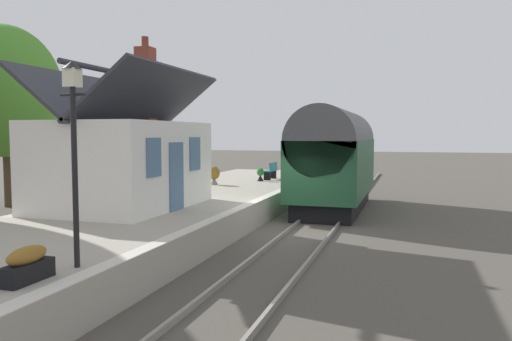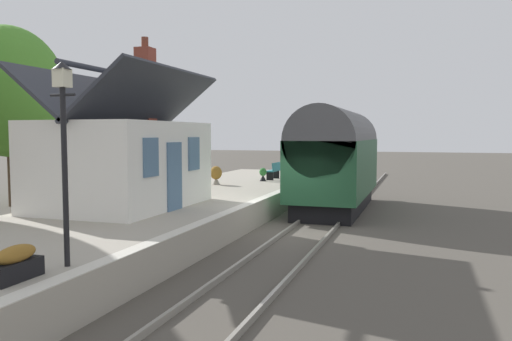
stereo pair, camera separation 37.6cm
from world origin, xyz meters
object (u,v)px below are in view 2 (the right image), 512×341
object	(u,v)px
lamp_post_platform	(63,124)
tree_far_right	(9,92)
train	(336,158)
station_building	(123,160)
planter_by_door	(216,175)
planter_bench_right	(16,264)
planter_under_sign	(263,174)
bench_by_lamp	(274,170)

from	to	relation	value
lamp_post_platform	tree_far_right	distance (m)	15.72
train	tree_far_right	world-z (taller)	tree_far_right
train	station_building	world-z (taller)	station_building
planter_by_door	planter_bench_right	size ratio (longest dim) A/B	0.94
planter_under_sign	planter_bench_right	size ratio (longest dim) A/B	0.72
planter_by_door	tree_far_right	xyz separation A→B (m)	(-3.66, 8.37, 3.75)
planter_bench_right	tree_far_right	world-z (taller)	tree_far_right
planter_under_sign	planter_bench_right	bearing A→B (deg)	-175.46
planter_under_sign	tree_far_right	distance (m)	12.25
bench_by_lamp	train	bearing A→B (deg)	-134.09
station_building	planter_by_door	distance (m)	7.58
lamp_post_platform	station_building	bearing A→B (deg)	25.51
bench_by_lamp	lamp_post_platform	xyz separation A→B (m)	(-17.76, -1.33, 2.05)
station_building	planter_bench_right	size ratio (longest dim) A/B	6.45
planter_under_sign	planter_bench_right	world-z (taller)	planter_under_sign
station_building	planter_by_door	bearing A→B (deg)	-0.61
lamp_post_platform	tree_far_right	xyz separation A→B (m)	(10.58, 11.50, 1.70)
station_building	bench_by_lamp	size ratio (longest dim) A/B	4.24
train	station_building	size ratio (longest dim) A/B	1.40
station_building	planter_under_sign	distance (m)	10.11
lamp_post_platform	train	bearing A→B (deg)	-10.13
planter_under_sign	train	bearing A→B (deg)	-122.34
planter_bench_right	lamp_post_platform	bearing A→B (deg)	-10.90
train	tree_far_right	distance (m)	14.72
planter_by_door	planter_bench_right	world-z (taller)	planter_by_door
station_building	planter_by_door	size ratio (longest dim) A/B	6.85
planter_under_sign	station_building	bearing A→B (deg)	170.70
train	lamp_post_platform	bearing A→B (deg)	169.87
bench_by_lamp	planter_bench_right	bearing A→B (deg)	-176.51
train	tree_far_right	bearing A→B (deg)	103.87
planter_bench_right	lamp_post_platform	size ratio (longest dim) A/B	0.26
lamp_post_platform	planter_bench_right	bearing A→B (deg)	169.10
tree_far_right	planter_by_door	bearing A→B (deg)	-66.40
train	station_building	xyz separation A→B (m)	(-7.31, 5.72, 0.20)
train	bench_by_lamp	bearing A→B (deg)	45.91
train	planter_bench_right	size ratio (longest dim) A/B	9.04
bench_by_lamp	planter_bench_right	xyz separation A→B (m)	(-18.74, -1.14, -0.20)
planter_bench_right	train	bearing A→B (deg)	-10.18
planter_bench_right	tree_far_right	size ratio (longest dim) A/B	0.11
bench_by_lamp	planter_by_door	xyz separation A→B (m)	(-3.52, 1.80, -0.01)
train	station_building	bearing A→B (deg)	141.96
tree_far_right	planter_bench_right	bearing A→B (deg)	-135.63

